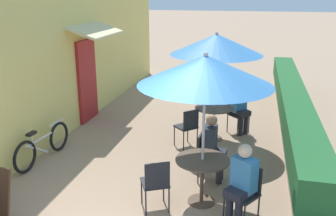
{
  "coord_description": "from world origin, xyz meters",
  "views": [
    {
      "loc": [
        1.83,
        -3.83,
        3.29
      ],
      "look_at": [
        0.15,
        3.21,
        1.0
      ],
      "focal_mm": 40.0,
      "sensor_mm": 36.0,
      "label": 1
    }
  ],
  "objects_px": {
    "patio_table_near": "(202,170)",
    "seated_patron_near_back": "(213,145)",
    "seated_patron_near_right": "(242,181)",
    "patio_table_mid": "(214,115)",
    "cafe_chair_near_back": "(206,153)",
    "seated_patron_mid_right": "(240,106)",
    "bicycle_leaning": "(43,145)",
    "patio_umbrella_near": "(205,70)",
    "cafe_chair_near_left": "(156,181)",
    "patio_umbrella_mid": "(216,44)",
    "cafe_chair_mid_right": "(237,111)",
    "cafe_chair_mid_left": "(188,125)",
    "cafe_chair_near_right": "(245,189)"
  },
  "relations": [
    {
      "from": "patio_table_near",
      "to": "seated_patron_near_back",
      "type": "bearing_deg",
      "value": 84.75
    },
    {
      "from": "seated_patron_near_right",
      "to": "patio_table_mid",
      "type": "distance_m",
      "value": 3.28
    },
    {
      "from": "cafe_chair_near_back",
      "to": "seated_patron_near_back",
      "type": "xyz_separation_m",
      "value": [
        0.11,
        -0.01,
        0.17
      ]
    },
    {
      "from": "seated_patron_mid_right",
      "to": "bicycle_leaning",
      "type": "height_order",
      "value": "seated_patron_mid_right"
    },
    {
      "from": "patio_table_near",
      "to": "bicycle_leaning",
      "type": "xyz_separation_m",
      "value": [
        -3.32,
        0.8,
        -0.24
      ]
    },
    {
      "from": "patio_umbrella_near",
      "to": "cafe_chair_near_left",
      "type": "relative_size",
      "value": 2.81
    },
    {
      "from": "patio_umbrella_mid",
      "to": "cafe_chair_mid_right",
      "type": "bearing_deg",
      "value": 51.46
    },
    {
      "from": "cafe_chair_near_left",
      "to": "bicycle_leaning",
      "type": "distance_m",
      "value": 2.94
    },
    {
      "from": "patio_umbrella_near",
      "to": "seated_patron_near_right",
      "type": "height_order",
      "value": "patio_umbrella_near"
    },
    {
      "from": "patio_umbrella_near",
      "to": "cafe_chair_mid_left",
      "type": "relative_size",
      "value": 2.81
    },
    {
      "from": "cafe_chair_near_right",
      "to": "seated_patron_near_back",
      "type": "xyz_separation_m",
      "value": [
        -0.62,
        1.11,
        0.17
      ]
    },
    {
      "from": "cafe_chair_near_right",
      "to": "patio_table_mid",
      "type": "bearing_deg",
      "value": -42.31
    },
    {
      "from": "bicycle_leaning",
      "to": "patio_umbrella_near",
      "type": "bearing_deg",
      "value": -8.25
    },
    {
      "from": "cafe_chair_near_left",
      "to": "patio_table_mid",
      "type": "height_order",
      "value": "cafe_chair_near_left"
    },
    {
      "from": "cafe_chair_mid_left",
      "to": "seated_patron_mid_right",
      "type": "relative_size",
      "value": 0.7
    },
    {
      "from": "patio_table_near",
      "to": "cafe_chair_near_back",
      "type": "bearing_deg",
      "value": 93.07
    },
    {
      "from": "cafe_chair_mid_left",
      "to": "cafe_chair_near_left",
      "type": "bearing_deg",
      "value": -136.23
    },
    {
      "from": "cafe_chair_near_left",
      "to": "patio_umbrella_mid",
      "type": "xyz_separation_m",
      "value": [
        0.5,
        3.16,
        1.66
      ]
    },
    {
      "from": "cafe_chair_near_left",
      "to": "cafe_chair_mid_right",
      "type": "xyz_separation_m",
      "value": [
        0.98,
        3.77,
        0.0
      ]
    },
    {
      "from": "seated_patron_near_right",
      "to": "seated_patron_near_back",
      "type": "relative_size",
      "value": 1.0
    },
    {
      "from": "patio_umbrella_near",
      "to": "cafe_chair_near_left",
      "type": "distance_m",
      "value": 1.83
    },
    {
      "from": "cafe_chair_near_right",
      "to": "patio_table_mid",
      "type": "relative_size",
      "value": 1.02
    },
    {
      "from": "cafe_chair_mid_right",
      "to": "seated_patron_near_back",
      "type": "bearing_deg",
      "value": 38.37
    },
    {
      "from": "seated_patron_mid_right",
      "to": "seated_patron_near_back",
      "type": "bearing_deg",
      "value": 36.38
    },
    {
      "from": "cafe_chair_near_left",
      "to": "cafe_chair_near_back",
      "type": "bearing_deg",
      "value": 35.69
    },
    {
      "from": "cafe_chair_near_back",
      "to": "patio_table_mid",
      "type": "distance_m",
      "value": 1.98
    },
    {
      "from": "patio_umbrella_near",
      "to": "patio_umbrella_mid",
      "type": "relative_size",
      "value": 1.0
    },
    {
      "from": "cafe_chair_near_right",
      "to": "seated_patron_mid_right",
      "type": "height_order",
      "value": "seated_patron_mid_right"
    },
    {
      "from": "patio_umbrella_near",
      "to": "patio_umbrella_mid",
      "type": "distance_m",
      "value": 2.75
    },
    {
      "from": "cafe_chair_near_right",
      "to": "patio_table_near",
      "type": "bearing_deg",
      "value": 5.69
    },
    {
      "from": "cafe_chair_near_left",
      "to": "patio_table_mid",
      "type": "relative_size",
      "value": 1.02
    },
    {
      "from": "seated_patron_near_right",
      "to": "cafe_chair_mid_right",
      "type": "xyz_separation_m",
      "value": [
        -0.29,
        3.79,
        -0.17
      ]
    },
    {
      "from": "cafe_chair_near_left",
      "to": "cafe_chair_mid_right",
      "type": "distance_m",
      "value": 3.89
    },
    {
      "from": "cafe_chair_near_back",
      "to": "seated_patron_mid_right",
      "type": "height_order",
      "value": "seated_patron_mid_right"
    },
    {
      "from": "seated_patron_near_back",
      "to": "cafe_chair_mid_right",
      "type": "height_order",
      "value": "seated_patron_near_back"
    },
    {
      "from": "cafe_chair_mid_left",
      "to": "cafe_chair_mid_right",
      "type": "relative_size",
      "value": 1.0
    },
    {
      "from": "patio_umbrella_near",
      "to": "seated_patron_near_back",
      "type": "distance_m",
      "value": 1.68
    },
    {
      "from": "patio_table_near",
      "to": "patio_umbrella_near",
      "type": "relative_size",
      "value": 0.35
    },
    {
      "from": "cafe_chair_near_right",
      "to": "patio_umbrella_near",
      "type": "bearing_deg",
      "value": 5.69
    },
    {
      "from": "seated_patron_near_back",
      "to": "cafe_chair_near_left",
      "type": "bearing_deg",
      "value": -28.53
    },
    {
      "from": "cafe_chair_near_right",
      "to": "patio_umbrella_mid",
      "type": "xyz_separation_m",
      "value": [
        -0.83,
        3.09,
        1.66
      ]
    },
    {
      "from": "seated_patron_near_back",
      "to": "cafe_chair_mid_right",
      "type": "bearing_deg",
      "value": 176.76
    },
    {
      "from": "seated_patron_mid_right",
      "to": "patio_table_mid",
      "type": "bearing_deg",
      "value": -2.64
    },
    {
      "from": "cafe_chair_near_left",
      "to": "cafe_chair_mid_right",
      "type": "bearing_deg",
      "value": 48.01
    },
    {
      "from": "seated_patron_near_right",
      "to": "cafe_chair_mid_left",
      "type": "xyz_separation_m",
      "value": [
        -1.25,
        2.58,
        -0.17
      ]
    },
    {
      "from": "patio_umbrella_mid",
      "to": "bicycle_leaning",
      "type": "bearing_deg",
      "value": -148.49
    },
    {
      "from": "patio_umbrella_near",
      "to": "bicycle_leaning",
      "type": "bearing_deg",
      "value": 166.49
    },
    {
      "from": "seated_patron_mid_right",
      "to": "bicycle_leaning",
      "type": "bearing_deg",
      "value": -12.28
    },
    {
      "from": "seated_patron_near_back",
      "to": "patio_umbrella_mid",
      "type": "bearing_deg",
      "value": -171.16
    },
    {
      "from": "seated_patron_near_right",
      "to": "patio_umbrella_mid",
      "type": "distance_m",
      "value": 3.6
    }
  ]
}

